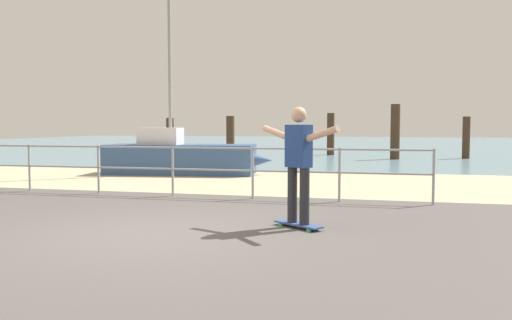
% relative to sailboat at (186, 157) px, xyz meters
% --- Properties ---
extents(ground_plane, '(24.00, 10.00, 0.04)m').
position_rel_sailboat_xyz_m(ground_plane, '(2.83, -9.26, -0.53)').
color(ground_plane, '#514C49').
rests_on(ground_plane, ground).
extents(beach_strip, '(24.00, 6.00, 0.04)m').
position_rel_sailboat_xyz_m(beach_strip, '(2.83, -1.26, -0.53)').
color(beach_strip, tan).
rests_on(beach_strip, ground).
extents(sea_surface, '(72.00, 50.00, 0.04)m').
position_rel_sailboat_xyz_m(sea_surface, '(2.83, 26.74, -0.53)').
color(sea_surface, slate).
rests_on(sea_surface, ground).
extents(railing_fence, '(11.96, 0.05, 1.05)m').
position_rel_sailboat_xyz_m(railing_fence, '(0.71, -4.66, 0.17)').
color(railing_fence, '#9EA0A5').
rests_on(railing_fence, ground).
extents(sailboat, '(5.05, 1.95, 5.85)m').
position_rel_sailboat_xyz_m(sailboat, '(0.00, 0.00, 0.00)').
color(sailboat, '#335184').
rests_on(sailboat, ground).
extents(skateboard, '(0.77, 0.62, 0.08)m').
position_rel_sailboat_xyz_m(skateboard, '(4.63, -7.39, -0.46)').
color(skateboard, '#334C8C').
rests_on(skateboard, ground).
extents(skateboarder, '(1.24, 0.90, 1.65)m').
position_rel_sailboat_xyz_m(skateboarder, '(4.63, -7.39, 0.49)').
color(skateboarder, '#26262B').
rests_on(skateboarder, skateboard).
extents(groyne_post_0, '(0.32, 0.32, 1.77)m').
position_rel_sailboat_xyz_m(groyne_post_0, '(-2.91, 5.62, 0.36)').
color(groyne_post_0, '#422D1E').
rests_on(groyne_post_0, ground).
extents(groyne_post_1, '(0.31, 0.31, 1.82)m').
position_rel_sailboat_xyz_m(groyne_post_1, '(0.10, 4.26, 0.38)').
color(groyne_post_1, '#422D1E').
rests_on(groyne_post_1, ground).
extents(groyne_post_2, '(0.36, 0.36, 2.06)m').
position_rel_sailboat_xyz_m(groyne_post_2, '(3.12, 11.19, 0.50)').
color(groyne_post_2, '#422D1E').
rests_on(groyne_post_2, ground).
extents(groyne_post_3, '(0.39, 0.39, 2.37)m').
position_rel_sailboat_xyz_m(groyne_post_3, '(6.13, 8.59, 0.66)').
color(groyne_post_3, '#422D1E').
rests_on(groyne_post_3, ground).
extents(groyne_post_4, '(0.32, 0.32, 1.85)m').
position_rel_sailboat_xyz_m(groyne_post_4, '(9.14, 9.84, 0.40)').
color(groyne_post_4, '#422D1E').
rests_on(groyne_post_4, ground).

